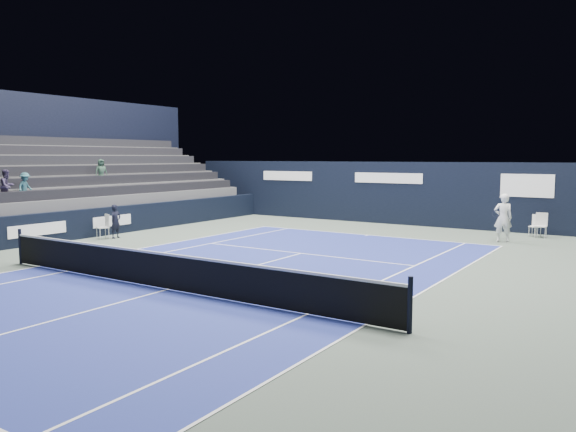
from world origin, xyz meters
name	(u,v)px	position (x,y,z in m)	size (l,w,h in m)	color
ground	(219,276)	(0.00, 2.00, 0.00)	(48.00, 48.00, 0.00)	#4B594F
court_surface	(167,290)	(0.00, 0.00, 0.00)	(10.97, 23.77, 0.01)	navy
folding_chair_back_a	(536,222)	(6.07, 15.43, 0.62)	(0.49, 0.51, 0.93)	silver
folding_chair_back_b	(541,223)	(6.30, 15.21, 0.59)	(0.47, 0.46, 1.03)	silver
line_judge_chair	(105,225)	(-8.65, 5.04, 0.57)	(0.56, 0.55, 1.01)	silver
line_judge	(116,221)	(-8.39, 5.39, 0.70)	(0.51, 0.33, 1.39)	black
court_markings	(167,289)	(0.00, 0.00, 0.01)	(11.03, 23.83, 0.00)	white
tennis_net	(167,270)	(0.00, 0.00, 0.51)	(12.90, 0.10, 1.10)	black
back_sponsor_wall	(409,193)	(0.01, 16.50, 1.55)	(26.00, 0.63, 3.10)	black
side_barrier_left	(109,221)	(-9.50, 5.97, 0.60)	(0.33, 22.00, 1.20)	black
spectator_stand	(74,186)	(-13.27, 6.98, 1.95)	(6.00, 18.00, 6.40)	#505053
tennis_player	(503,218)	(5.23, 13.04, 0.96)	(0.83, 0.97, 1.92)	white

